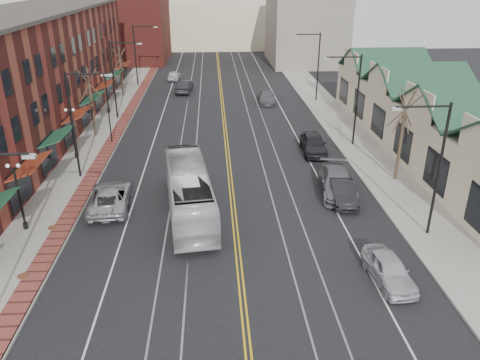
{
  "coord_description": "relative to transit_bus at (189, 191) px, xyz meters",
  "views": [
    {
      "loc": [
        -1.25,
        -17.68,
        14.46
      ],
      "look_at": [
        0.47,
        10.34,
        2.0
      ],
      "focal_mm": 35.0,
      "sensor_mm": 36.0,
      "label": 1
    }
  ],
  "objects": [
    {
      "name": "ground",
      "position": [
        2.89,
        -9.79,
        -1.54
      ],
      "size": [
        160.0,
        160.0,
        0.0
      ],
      "primitive_type": "plane",
      "color": "black",
      "rests_on": "ground"
    },
    {
      "name": "transit_bus",
      "position": [
        0.0,
        0.0,
        0.0
      ],
      "size": [
        3.92,
        11.32,
        3.09
      ],
      "primitive_type": "imported",
      "rotation": [
        0.0,
        0.0,
        3.26
      ],
      "color": "silver",
      "rests_on": "ground"
    },
    {
      "name": "parked_car_c",
      "position": [
        10.39,
        2.31,
        -0.7
      ],
      "size": [
        3.06,
        6.05,
        1.68
      ],
      "primitive_type": "imported",
      "rotation": [
        0.0,
        0.0,
        -0.12
      ],
      "color": "slate",
      "rests_on": "ground"
    },
    {
      "name": "lamppost_l_3",
      "position": [
        -9.91,
        24.21,
        0.66
      ],
      "size": [
        0.84,
        0.28,
        4.27
      ],
      "color": "black",
      "rests_on": "sidewalk_left"
    },
    {
      "name": "streetlight_l_3",
      "position": [
        -8.16,
        38.21,
        3.48
      ],
      "size": [
        3.33,
        0.25,
        8.0
      ],
      "color": "black",
      "rests_on": "sidewalk_left"
    },
    {
      "name": "parked_car_d",
      "position": [
        10.39,
        10.59,
        -0.71
      ],
      "size": [
        2.22,
        5.01,
        1.68
      ],
      "primitive_type": "imported",
      "rotation": [
        0.0,
        0.0,
        -0.05
      ],
      "color": "black",
      "rests_on": "ground"
    },
    {
      "name": "parked_car_b",
      "position": [
        10.39,
        1.07,
        -0.81
      ],
      "size": [
        1.82,
        4.54,
        1.47
      ],
      "primitive_type": "imported",
      "rotation": [
        0.0,
        0.0,
        -0.06
      ],
      "color": "black",
      "rests_on": "ground"
    },
    {
      "name": "lamppost_l_2",
      "position": [
        -9.91,
        10.21,
        0.66
      ],
      "size": [
        0.84,
        0.28,
        4.27
      ],
      "color": "black",
      "rests_on": "sidewalk_left"
    },
    {
      "name": "backdrop_right",
      "position": [
        17.89,
        55.21,
        3.96
      ],
      "size": [
        12.0,
        16.0,
        11.0
      ],
      "primitive_type": "cube",
      "color": "slate",
      "rests_on": "ground"
    },
    {
      "name": "distant_car_left",
      "position": [
        -1.92,
        33.91,
        -0.74
      ],
      "size": [
        2.22,
        5.03,
        1.61
      ],
      "primitive_type": "imported",
      "rotation": [
        0.0,
        0.0,
        3.03
      ],
      "color": "black",
      "rests_on": "ground"
    },
    {
      "name": "distant_car_right",
      "position": [
        8.29,
        27.96,
        -0.86
      ],
      "size": [
        2.27,
        4.88,
        1.38
      ],
      "primitive_type": "imported",
      "rotation": [
        0.0,
        0.0,
        -0.07
      ],
      "color": "#59585F",
      "rests_on": "ground"
    },
    {
      "name": "streetlight_l_2",
      "position": [
        -8.16,
        22.21,
        3.48
      ],
      "size": [
        3.33,
        0.25,
        8.0
      ],
      "color": "black",
      "rests_on": "sidewalk_left"
    },
    {
      "name": "sidewalk_right",
      "position": [
        14.89,
        10.21,
        -1.47
      ],
      "size": [
        4.0,
        120.0,
        0.15
      ],
      "primitive_type": "cube",
      "color": "gray",
      "rests_on": "ground"
    },
    {
      "name": "parked_car_a",
      "position": [
        10.39,
        -8.16,
        -0.84
      ],
      "size": [
        2.01,
        4.27,
        1.41
      ],
      "primitive_type": "imported",
      "rotation": [
        0.0,
        0.0,
        0.08
      ],
      "color": "silver",
      "rests_on": "ground"
    },
    {
      "name": "distant_car_far",
      "position": [
        -3.81,
        41.84,
        -0.84
      ],
      "size": [
        1.88,
        4.19,
        1.4
      ],
      "primitive_type": "imported",
      "rotation": [
        0.0,
        0.0,
        3.09
      ],
      "color": "silver",
      "rests_on": "ground"
    },
    {
      "name": "manhole_far",
      "position": [
        -8.31,
        -1.79,
        -1.39
      ],
      "size": [
        0.6,
        0.6,
        0.02
      ],
      "primitive_type": "cylinder",
      "color": "#592D19",
      "rests_on": "sidewalk_left"
    },
    {
      "name": "streetlight_l_1",
      "position": [
        -8.16,
        6.21,
        3.48
      ],
      "size": [
        3.33,
        0.25,
        8.0
      ],
      "color": "black",
      "rests_on": "sidewalk_left"
    },
    {
      "name": "backdrop_mid",
      "position": [
        2.89,
        75.21,
        2.96
      ],
      "size": [
        22.0,
        14.0,
        9.0
      ],
      "primitive_type": "cube",
      "color": "beige",
      "rests_on": "ground"
    },
    {
      "name": "streetlight_r_2",
      "position": [
        13.94,
        28.21,
        3.48
      ],
      "size": [
        3.33,
        0.25,
        8.0
      ],
      "color": "black",
      "rests_on": "sidewalk_right"
    },
    {
      "name": "tree_left_far",
      "position": [
        -9.61,
        32.21,
        1.73
      ],
      "size": [
        1.66,
        1.28,
        6.02
      ],
      "color": "#382B21",
      "rests_on": "sidewalk_left"
    },
    {
      "name": "streetlight_r_0",
      "position": [
        13.94,
        -3.79,
        3.48
      ],
      "size": [
        3.33,
        0.25,
        8.0
      ],
      "color": "black",
      "rests_on": "sidewalk_right"
    },
    {
      "name": "sidewalk_left",
      "position": [
        -9.11,
        10.21,
        -1.47
      ],
      "size": [
        4.0,
        120.0,
        0.15
      ],
      "primitive_type": "cube",
      "color": "gray",
      "rests_on": "ground"
    },
    {
      "name": "manhole_mid",
      "position": [
        -8.31,
        -6.79,
        -1.39
      ],
      "size": [
        0.6,
        0.6,
        0.02
      ],
      "primitive_type": "cylinder",
      "color": "#592D19",
      "rests_on": "sidewalk_left"
    },
    {
      "name": "tree_left_near",
      "position": [
        -9.61,
        16.21,
        1.97
      ],
      "size": [
        1.78,
        1.37,
        6.48
      ],
      "color": "#382B21",
      "rests_on": "sidewalk_left"
    },
    {
      "name": "building_left",
      "position": [
        -16.11,
        17.21,
        3.96
      ],
      "size": [
        10.0,
        50.0,
        11.0
      ],
      "primitive_type": "cube",
      "color": "maroon",
      "rests_on": "ground"
    },
    {
      "name": "tree_right_mid",
      "position": [
        15.39,
        4.21,
        2.21
      ],
      "size": [
        1.9,
        1.46,
        6.93
      ],
      "color": "#382B21",
      "rests_on": "sidewalk_right"
    },
    {
      "name": "streetlight_r_1",
      "position": [
        13.94,
        12.21,
        3.48
      ],
      "size": [
        3.33,
        0.25,
        8.0
      ],
      "color": "black",
      "rests_on": "sidewalk_right"
    },
    {
      "name": "traffic_signal",
      "position": [
        -7.71,
        14.21,
        0.8
      ],
      "size": [
        0.18,
        0.15,
        3.8
      ],
      "color": "black",
      "rests_on": "sidewalk_left"
    },
    {
      "name": "parked_suv",
      "position": [
        -5.31,
        1.01,
        -0.77
      ],
      "size": [
        3.03,
        5.77,
        1.55
      ],
      "primitive_type": "imported",
      "rotation": [
        0.0,
        0.0,
        3.23
      ],
      "color": "#A5A8AC",
      "rests_on": "ground"
    },
    {
      "name": "building_right",
      "position": [
        20.89,
        10.21,
        0.76
      ],
      "size": [
        8.0,
        36.0,
        4.6
      ],
      "primitive_type": "cube",
      "color": "beige",
      "rests_on": "ground"
    },
    {
      "name": "lamppost_l_1",
      "position": [
        -9.91,
        -1.79,
        0.66
      ],
      "size": [
        0.84,
        0.28,
        4.27
      ],
      "color": "black",
      "rests_on": "sidewalk_left"
    },
    {
      "name": "backdrop_left",
      "position": [
        -13.11,
        60.21,
        5.46
      ],
      "size": [
        14.0,
        18.0,
        14.0
      ],
      "primitive_type": "cube",
      "color": "maroon",
      "rests_on": "ground"
    }
  ]
}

